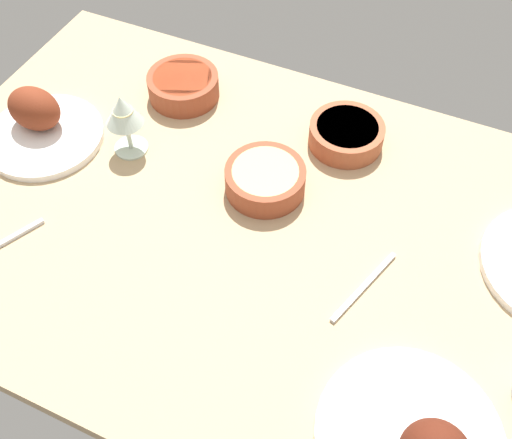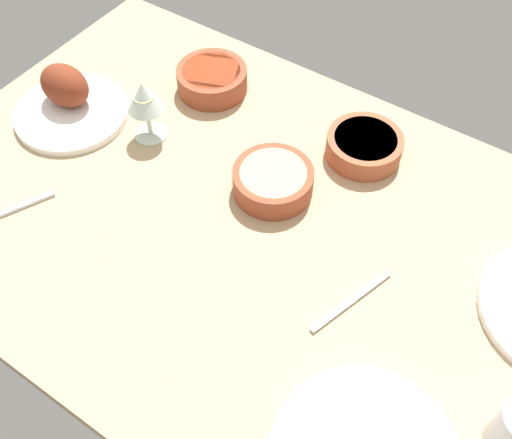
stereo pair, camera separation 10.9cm
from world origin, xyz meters
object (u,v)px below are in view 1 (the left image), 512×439
Objects in this scene: spoon_loose at (364,287)px; bowl_cream at (346,134)px; bowl_sauce at (183,85)px; fork_loose at (0,245)px; bowl_pasta at (265,179)px; plate_center_main at (40,123)px; wine_glass at (123,113)px.

bowl_cream is at bearing -137.42° from spoon_loose.
bowl_sauce is 51.64cm from fork_loose.
bowl_sauce is at bearing 147.47° from bowl_pasta.
bowl_sauce reaches higher than spoon_loose.
plate_center_main is at bearing -133.23° from fork_loose.
bowl_pasta is (-10.29, -18.45, 0.21)cm from bowl_cream.
bowl_cream is 0.99× the size of bowl_pasta.
bowl_cream is 35.38cm from spoon_loose.
wine_glass reaches higher than fork_loose.
plate_center_main is at bearing -157.96° from bowl_cream.
bowl_cream is (59.46, 24.07, -0.59)cm from plate_center_main.
spoon_loose is (74.09, -8.06, -2.85)cm from plate_center_main.
wine_glass is at bearing -177.08° from bowl_pasta.
bowl_pasta is at bearing 6.52° from plate_center_main.
bowl_cream is at bearing 161.96° from fork_loose.
wine_glass is (-40.16, -19.98, 7.26)cm from bowl_cream.
fork_loose is at bearing -133.81° from bowl_cream.
bowl_pasta reaches higher than spoon_loose.
plate_center_main is 49.49cm from bowl_pasta.
spoon_loose is (52.63, -31.36, -2.56)cm from bowl_sauce.
plate_center_main is at bearing -173.48° from bowl_pasta.
bowl_cream is 1.11× the size of wine_glass.
bowl_pasta is at bearing -100.67° from spoon_loose.
plate_center_main is 64.15cm from bowl_cream.
fork_loose is (10.40, -27.08, -2.85)cm from plate_center_main.
fork_loose is at bearing -102.39° from bowl_sauce.
bowl_cream is (38.00, 0.78, -0.30)cm from bowl_sauce.
bowl_cream is 45.44cm from wine_glass.
bowl_sauce is 32.87cm from bowl_pasta.
bowl_cream reaches higher than spoon_loose.
wine_glass is at bearing -96.43° from bowl_sauce.
plate_center_main is 29.14cm from fork_loose.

